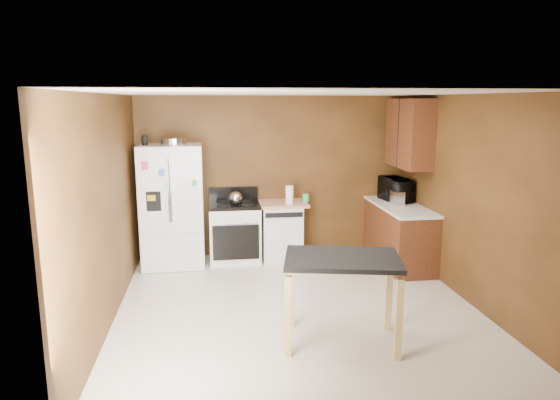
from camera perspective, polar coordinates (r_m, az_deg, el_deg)
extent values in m
plane|color=silver|center=(6.06, 2.00, -12.26)|extent=(4.50, 4.50, 0.00)
plane|color=white|center=(5.56, 2.18, 12.10)|extent=(4.50, 4.50, 0.00)
plane|color=brown|center=(7.87, -0.75, 2.73)|extent=(4.20, 0.00, 4.20)
plane|color=brown|center=(3.56, 8.42, -8.00)|extent=(4.20, 0.00, 4.20)
plane|color=brown|center=(5.71, -19.16, -1.18)|extent=(0.00, 4.50, 4.50)
plane|color=brown|center=(6.38, 21.00, -0.04)|extent=(0.00, 4.50, 4.50)
cylinder|color=silver|center=(7.35, -12.06, 6.57)|extent=(0.39, 0.39, 0.10)
cylinder|color=black|center=(7.38, -15.20, 6.59)|extent=(0.09, 0.09, 0.13)
sphere|color=silver|center=(7.44, -5.09, 0.22)|extent=(0.20, 0.20, 0.20)
cylinder|color=white|center=(7.50, 1.09, 0.58)|extent=(0.13, 0.13, 0.28)
cylinder|color=#47B85E|center=(7.72, 2.96, 0.27)|extent=(0.14, 0.14, 0.12)
cube|color=silver|center=(7.64, 13.24, 0.28)|extent=(0.21, 0.30, 0.20)
imported|color=black|center=(7.90, 13.06, 1.09)|extent=(0.48, 0.64, 0.32)
cube|color=white|center=(7.53, -12.17, -0.63)|extent=(0.90, 0.75, 1.80)
cube|color=white|center=(7.12, -14.29, 0.89)|extent=(0.43, 0.02, 1.20)
cube|color=white|center=(7.08, -10.67, 0.99)|extent=(0.43, 0.02, 1.20)
cube|color=white|center=(7.30, -12.18, -6.02)|extent=(0.88, 0.02, 0.54)
cube|color=black|center=(7.13, -14.24, -0.14)|extent=(0.20, 0.01, 0.28)
cylinder|color=silver|center=(7.07, -12.63, 1.06)|extent=(0.02, 0.02, 0.90)
cylinder|color=silver|center=(7.06, -12.38, 1.07)|extent=(0.02, 0.02, 0.90)
cube|color=#D53284|center=(7.05, -15.22, 3.79)|extent=(0.09, 0.00, 0.12)
cube|color=#3A7BF9|center=(7.04, -13.40, 3.05)|extent=(0.08, 0.00, 0.10)
cube|color=green|center=(7.03, -9.78, 1.95)|extent=(0.07, 0.00, 0.09)
cube|color=gold|center=(7.11, -14.48, 0.22)|extent=(0.11, 0.00, 0.08)
cube|color=white|center=(7.13, -9.96, -2.03)|extent=(0.09, 0.00, 0.10)
cube|color=#A2F3EF|center=(7.06, -12.93, 1.46)|extent=(0.07, 0.00, 0.07)
cube|color=white|center=(7.67, -5.19, -3.85)|extent=(0.76, 0.65, 0.85)
cube|color=black|center=(7.56, -5.25, -0.56)|extent=(0.76, 0.65, 0.05)
cube|color=black|center=(7.82, -5.37, 0.77)|extent=(0.76, 0.06, 0.20)
cube|color=black|center=(7.36, -5.05, -4.87)|extent=(0.68, 0.02, 0.52)
cylinder|color=silver|center=(7.27, -5.09, -2.69)|extent=(0.62, 0.02, 0.02)
cylinder|color=black|center=(7.71, -6.65, -0.13)|extent=(0.17, 0.17, 0.02)
cylinder|color=black|center=(7.72, -3.98, -0.06)|extent=(0.17, 0.17, 0.02)
cylinder|color=black|center=(7.40, -6.59, -0.62)|extent=(0.17, 0.17, 0.02)
cylinder|color=black|center=(7.41, -3.80, -0.54)|extent=(0.17, 0.17, 0.02)
cube|color=white|center=(7.76, 0.13, -3.63)|extent=(0.60, 0.60, 0.85)
cube|color=black|center=(7.38, 0.47, -1.73)|extent=(0.56, 0.02, 0.07)
cube|color=tan|center=(7.65, 0.13, -0.40)|extent=(0.78, 0.62, 0.04)
cube|color=brown|center=(7.72, 13.45, -3.98)|extent=(0.60, 1.55, 0.86)
cube|color=white|center=(7.61, 13.60, -0.71)|extent=(0.63, 1.58, 0.04)
cube|color=brown|center=(7.61, 14.58, 7.38)|extent=(0.35, 1.05, 1.00)
cube|color=black|center=(7.54, 13.32, 7.41)|extent=(0.01, 0.01, 1.00)
cube|color=black|center=(4.99, 7.15, -6.72)|extent=(1.26, 0.97, 0.05)
cube|color=tan|center=(5.45, 1.29, -10.41)|extent=(0.08, 0.08, 0.81)
cube|color=tan|center=(5.51, 12.34, -10.45)|extent=(0.08, 0.08, 0.81)
cube|color=tan|center=(4.87, 0.93, -13.19)|extent=(0.08, 0.08, 0.81)
cube|color=tan|center=(4.93, 13.43, -13.18)|extent=(0.08, 0.08, 0.81)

